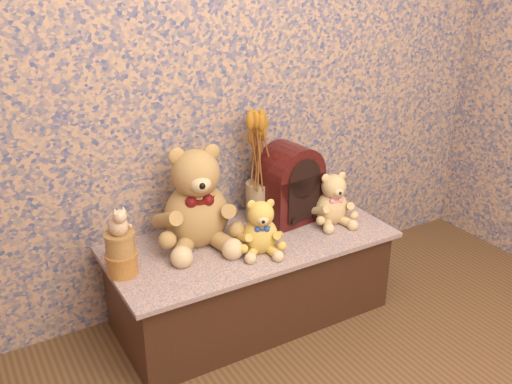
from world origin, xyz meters
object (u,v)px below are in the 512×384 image
teddy_medium (260,223)px  cathedral_radio (290,183)px  cat_figurine (117,219)px  teddy_large (195,191)px  teddy_small (332,195)px  ceramic_vase (258,202)px  biscuit_tin_lower (122,264)px

teddy_medium → cathedral_radio: size_ratio=0.68×
cat_figurine → teddy_large: bearing=12.6°
teddy_medium → teddy_small: teddy_small is taller
teddy_small → cathedral_radio: (-0.15, 0.12, 0.05)m
teddy_large → ceramic_vase: size_ratio=2.43×
teddy_small → biscuit_tin_lower: 0.97m
teddy_large → teddy_small: teddy_large is taller
biscuit_tin_lower → teddy_large: bearing=16.0°
teddy_large → cat_figurine: size_ratio=3.74×
cat_figurine → biscuit_tin_lower: bearing=0.0°
teddy_small → cat_figurine: cat_figurine is taller
teddy_large → biscuit_tin_lower: teddy_large is taller
teddy_medium → teddy_small: size_ratio=0.96×
cathedral_radio → ceramic_vase: 0.17m
teddy_small → ceramic_vase: (-0.28, 0.17, -0.03)m
cathedral_radio → teddy_large: bearing=170.2°
cat_figurine → teddy_small: bearing=-5.5°
biscuit_tin_lower → cathedral_radio: bearing=5.5°
cathedral_radio → cat_figurine: (-0.81, -0.08, 0.05)m
cathedral_radio → biscuit_tin_lower: (-0.81, -0.08, -0.14)m
teddy_large → cat_figurine: teddy_large is taller
ceramic_vase → cat_figurine: cat_figurine is taller
teddy_large → cathedral_radio: size_ratio=1.27×
biscuit_tin_lower → cat_figurine: bearing=0.0°
teddy_large → ceramic_vase: (0.32, 0.03, -0.13)m
teddy_large → cathedral_radio: (0.45, -0.03, -0.05)m
teddy_large → biscuit_tin_lower: size_ratio=3.86×
teddy_small → ceramic_vase: bearing=161.4°
ceramic_vase → cat_figurine: 0.71m
teddy_medium → ceramic_vase: size_ratio=1.30×
ceramic_vase → cat_figurine: bearing=-168.8°
ceramic_vase → cat_figurine: (-0.68, -0.13, 0.14)m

